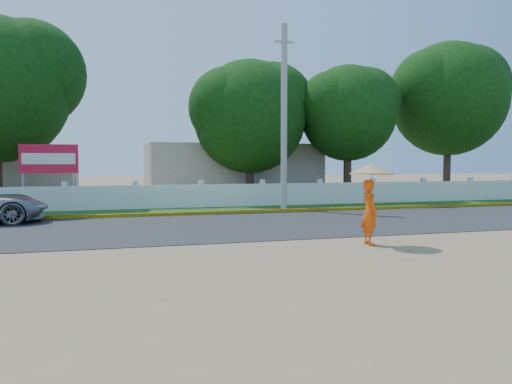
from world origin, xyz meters
TOP-DOWN VIEW (x-y plane):
  - ground at (0.00, 0.00)m, footprint 120.00×120.00m
  - road at (0.00, 4.50)m, footprint 60.00×7.00m
  - grass_verge at (0.00, 9.75)m, footprint 60.00×3.50m
  - curb at (0.00, 8.05)m, footprint 40.00×0.18m
  - fence at (0.00, 11.20)m, footprint 40.00×0.10m
  - building_near at (3.00, 18.00)m, footprint 10.00×6.00m
  - building_far at (-10.00, 19.00)m, footprint 8.00×5.00m
  - utility_pole at (3.44, 9.34)m, footprint 0.28×0.28m
  - monk_with_parasol at (2.47, -0.24)m, footprint 1.18×1.18m
  - billboard at (-6.71, 12.30)m, footprint 2.50×0.13m
  - tree_row at (2.45, 14.07)m, footprint 35.64×7.10m

SIDE VIEW (x-z plane):
  - ground at x=0.00m, z-range 0.00..0.00m
  - road at x=0.00m, z-range 0.00..0.02m
  - grass_verge at x=0.00m, z-range 0.00..0.03m
  - curb at x=0.00m, z-range 0.00..0.16m
  - fence at x=0.00m, z-range 0.00..1.10m
  - monk_with_parasol at x=2.47m, z-range 0.32..2.46m
  - building_far at x=-10.00m, z-range 0.00..2.80m
  - building_near at x=3.00m, z-range 0.00..3.20m
  - billboard at x=-6.71m, z-range 0.67..3.62m
  - utility_pole at x=3.44m, z-range 0.00..8.28m
  - tree_row at x=2.45m, z-range 0.56..9.97m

